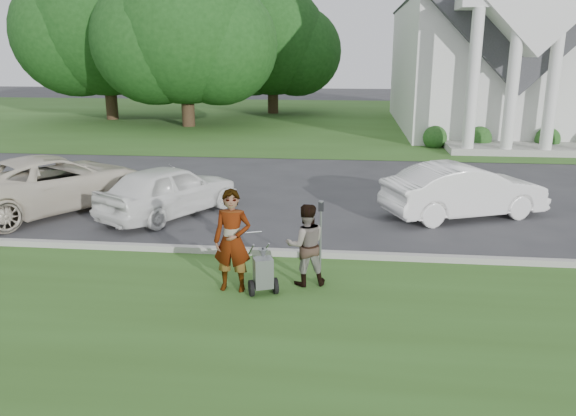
% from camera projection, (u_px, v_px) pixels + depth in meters
% --- Properties ---
extents(ground, '(120.00, 120.00, 0.00)m').
position_uv_depth(ground, '(270.00, 265.00, 11.59)').
color(ground, '#333335').
rests_on(ground, ground).
extents(grass_strip, '(80.00, 7.00, 0.01)m').
position_uv_depth(grass_strip, '(243.00, 335.00, 8.71)').
color(grass_strip, '#31551D').
rests_on(grass_strip, ground).
extents(church_lawn, '(80.00, 30.00, 0.01)m').
position_uv_depth(church_lawn, '(326.00, 118.00, 37.45)').
color(church_lawn, '#31551D').
rests_on(church_lawn, ground).
extents(curb, '(80.00, 0.18, 0.15)m').
position_uv_depth(curb, '(273.00, 253.00, 12.10)').
color(curb, '#9E9E93').
rests_on(curb, ground).
extents(church, '(9.19, 19.00, 24.10)m').
position_uv_depth(church, '(487.00, 21.00, 31.20)').
color(church, white).
rests_on(church, ground).
extents(tree_left, '(10.63, 8.40, 9.71)m').
position_uv_depth(tree_left, '(184.00, 37.00, 32.13)').
color(tree_left, '#332316').
rests_on(tree_left, ground).
extents(tree_far, '(11.64, 9.20, 10.73)m').
position_uv_depth(tree_far, '(105.00, 29.00, 35.48)').
color(tree_far, '#332316').
rests_on(tree_far, ground).
extents(tree_back, '(9.61, 7.60, 8.89)m').
position_uv_depth(tree_back, '(272.00, 46.00, 39.48)').
color(tree_back, '#332316').
rests_on(tree_back, ground).
extents(striping_cart, '(0.75, 1.09, 0.94)m').
position_uv_depth(striping_cart, '(263.00, 274.00, 10.07)').
color(striping_cart, black).
rests_on(striping_cart, ground).
extents(person_left, '(0.70, 0.47, 1.89)m').
position_uv_depth(person_left, '(232.00, 242.00, 10.12)').
color(person_left, '#999999').
rests_on(person_left, ground).
extents(person_right, '(0.88, 0.76, 1.56)m').
position_uv_depth(person_right, '(306.00, 245.00, 10.41)').
color(person_right, '#999999').
rests_on(person_right, ground).
extents(parking_meter_near, '(0.10, 0.09, 1.45)m').
position_uv_depth(parking_meter_near, '(321.00, 227.00, 11.07)').
color(parking_meter_near, gray).
rests_on(parking_meter_near, ground).
extents(car_a, '(5.07, 6.00, 1.53)m').
position_uv_depth(car_a, '(53.00, 182.00, 15.55)').
color(car_a, beige).
rests_on(car_a, ground).
extents(car_b, '(3.47, 4.39, 1.40)m').
position_uv_depth(car_b, '(169.00, 190.00, 14.97)').
color(car_b, white).
rests_on(car_b, ground).
extents(car_d, '(4.56, 3.04, 1.42)m').
position_uv_depth(car_d, '(464.00, 191.00, 14.85)').
color(car_d, white).
rests_on(car_d, ground).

